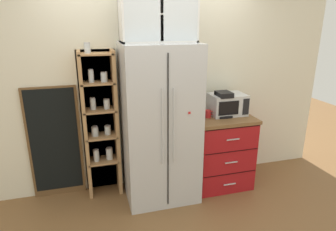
{
  "coord_description": "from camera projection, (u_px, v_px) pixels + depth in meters",
  "views": [
    {
      "loc": [
        -0.78,
        -3.13,
        2.07
      ],
      "look_at": [
        0.1,
        -0.0,
        1.01
      ],
      "focal_mm": 31.56,
      "sensor_mm": 36.0,
      "label": 1
    }
  ],
  "objects": [
    {
      "name": "refrigerator",
      "position": [
        160.0,
        124.0,
        3.42
      ],
      "size": [
        0.83,
        0.73,
        1.84
      ],
      "color": "silver",
      "rests_on": "ground"
    },
    {
      "name": "counter_cabinet",
      "position": [
        220.0,
        150.0,
        3.81
      ],
      "size": [
        0.74,
        0.65,
        0.93
      ],
      "color": "#A8161C",
      "rests_on": "ground"
    },
    {
      "name": "ground_plane",
      "position": [
        160.0,
        193.0,
        3.7
      ],
      "size": [
        10.47,
        10.47,
        0.0
      ],
      "primitive_type": "plane",
      "color": "brown"
    },
    {
      "name": "mug_red",
      "position": [
        208.0,
        114.0,
        3.6
      ],
      "size": [
        0.12,
        0.09,
        0.09
      ],
      "color": "red",
      "rests_on": "counter_cabinet"
    },
    {
      "name": "coffee_maker",
      "position": [
        222.0,
        104.0,
        3.62
      ],
      "size": [
        0.17,
        0.2,
        0.31
      ],
      "color": "black",
      "rests_on": "counter_cabinet"
    },
    {
      "name": "pantry_shelf_column",
      "position": [
        101.0,
        122.0,
        3.51
      ],
      "size": [
        0.44,
        0.29,
        1.84
      ],
      "color": "brown",
      "rests_on": "ground"
    },
    {
      "name": "microwave",
      "position": [
        227.0,
        104.0,
        3.69
      ],
      "size": [
        0.44,
        0.33,
        0.26
      ],
      "color": "silver",
      "rests_on": "counter_cabinet"
    },
    {
      "name": "upper_cabinet",
      "position": [
        158.0,
        14.0,
        3.09
      ],
      "size": [
        0.8,
        0.32,
        0.57
      ],
      "color": "silver",
      "rests_on": "refrigerator"
    },
    {
      "name": "bottle_cobalt",
      "position": [
        202.0,
        109.0,
        3.52
      ],
      "size": [
        0.07,
        0.07,
        0.27
      ],
      "color": "navy",
      "rests_on": "counter_cabinet"
    },
    {
      "name": "wall_back_cream",
      "position": [
        152.0,
        86.0,
        3.68
      ],
      "size": [
        4.79,
        0.1,
        2.55
      ],
      "primitive_type": "cube",
      "color": "silver",
      "rests_on": "ground"
    },
    {
      "name": "chalkboard_menu",
      "position": [
        55.0,
        143.0,
        3.48
      ],
      "size": [
        0.6,
        0.04,
        1.36
      ],
      "color": "brown",
      "rests_on": "ground"
    }
  ]
}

